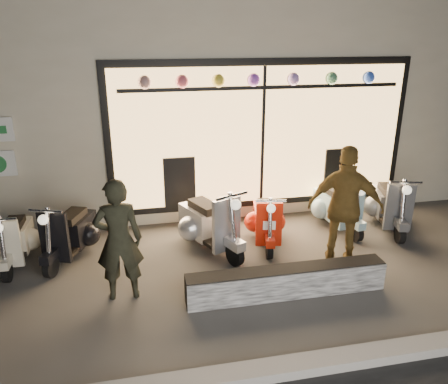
# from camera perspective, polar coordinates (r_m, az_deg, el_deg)

# --- Properties ---
(ground) EXTENTS (40.00, 40.00, 0.00)m
(ground) POSITION_cam_1_polar(r_m,az_deg,el_deg) (6.44, 2.63, -10.53)
(ground) COLOR #383533
(ground) RESTS_ON ground
(kerb) EXTENTS (40.00, 0.25, 0.12)m
(kerb) POSITION_cam_1_polar(r_m,az_deg,el_deg) (4.86, 8.86, -21.68)
(kerb) COLOR slate
(kerb) RESTS_ON ground
(shop_building) EXTENTS (10.20, 6.23, 4.20)m
(shop_building) POSITION_cam_1_polar(r_m,az_deg,el_deg) (10.50, -4.02, 13.66)
(shop_building) COLOR beige
(shop_building) RESTS_ON ground
(graffiti_barrier) EXTENTS (2.66, 0.28, 0.40)m
(graffiti_barrier) POSITION_cam_1_polar(r_m,az_deg,el_deg) (5.91, 8.17, -11.51)
(graffiti_barrier) COLOR black
(graffiti_barrier) RESTS_ON ground
(scooter_silver) EXTENTS (0.86, 1.45, 1.05)m
(scooter_silver) POSITION_cam_1_polar(r_m,az_deg,el_deg) (7.01, -2.31, -3.93)
(scooter_silver) COLOR black
(scooter_silver) RESTS_ON ground
(scooter_red) EXTENTS (0.57, 1.27, 0.90)m
(scooter_red) POSITION_cam_1_polar(r_m,az_deg,el_deg) (7.27, 5.48, -3.62)
(scooter_red) COLOR black
(scooter_red) RESTS_ON ground
(scooter_black) EXTENTS (0.73, 1.33, 0.96)m
(scooter_black) POSITION_cam_1_polar(r_m,az_deg,el_deg) (7.17, -19.21, -4.87)
(scooter_black) COLOR black
(scooter_black) RESTS_ON ground
(scooter_cream) EXTENTS (0.40, 1.23, 0.89)m
(scooter_cream) POSITION_cam_1_polar(r_m,az_deg,el_deg) (7.33, -25.58, -5.47)
(scooter_cream) COLOR black
(scooter_cream) RESTS_ON ground
(scooter_blue) EXTENTS (0.51, 1.35, 0.96)m
(scooter_blue) POSITION_cam_1_polar(r_m,az_deg,el_deg) (8.03, 14.32, -1.63)
(scooter_blue) COLOR black
(scooter_blue) RESTS_ON ground
(scooter_grey) EXTENTS (0.69, 1.41, 1.01)m
(scooter_grey) POSITION_cam_1_polar(r_m,az_deg,el_deg) (8.32, 20.71, -1.45)
(scooter_grey) COLOR black
(scooter_grey) RESTS_ON ground
(man) EXTENTS (0.60, 0.39, 1.64)m
(man) POSITION_cam_1_polar(r_m,az_deg,el_deg) (5.68, -13.59, -6.15)
(man) COLOR black
(man) RESTS_ON ground
(woman) EXTENTS (1.15, 0.85, 1.81)m
(woman) POSITION_cam_1_polar(r_m,az_deg,el_deg) (6.54, 15.57, -1.91)
(woman) COLOR brown
(woman) RESTS_ON ground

